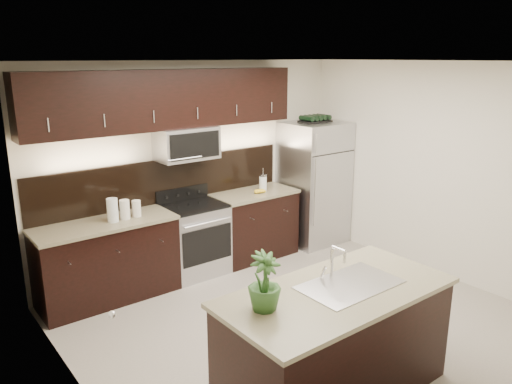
# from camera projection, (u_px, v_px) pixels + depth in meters

# --- Properties ---
(ground) EXTENTS (4.50, 4.50, 0.00)m
(ground) POSITION_uv_depth(u_px,v_px,m) (296.00, 318.00, 5.42)
(ground) COLOR gray
(ground) RESTS_ON ground
(room_walls) EXTENTS (4.52, 4.02, 2.71)m
(room_walls) POSITION_uv_depth(u_px,v_px,m) (294.00, 167.00, 4.88)
(room_walls) COLOR beige
(room_walls) RESTS_ON ground
(counter_run) EXTENTS (3.51, 0.65, 0.94)m
(counter_run) POSITION_uv_depth(u_px,v_px,m) (180.00, 242.00, 6.31)
(counter_run) COLOR black
(counter_run) RESTS_ON ground
(upper_fixtures) EXTENTS (3.49, 0.40, 1.66)m
(upper_fixtures) POSITION_uv_depth(u_px,v_px,m) (171.00, 108.00, 6.00)
(upper_fixtures) COLOR black
(upper_fixtures) RESTS_ON counter_run
(island) EXTENTS (1.96, 0.96, 0.94)m
(island) POSITION_uv_depth(u_px,v_px,m) (335.00, 342.00, 4.11)
(island) COLOR black
(island) RESTS_ON ground
(sink_faucet) EXTENTS (0.84, 0.50, 0.28)m
(sink_faucet) POSITION_uv_depth(u_px,v_px,m) (349.00, 283.00, 4.08)
(sink_faucet) COLOR silver
(sink_faucet) RESTS_ON island
(refrigerator) EXTENTS (0.88, 0.79, 1.82)m
(refrigerator) POSITION_uv_depth(u_px,v_px,m) (313.00, 183.00, 7.48)
(refrigerator) COLOR #B2B2B7
(refrigerator) RESTS_ON ground
(wine_rack) EXTENTS (0.45, 0.28, 0.10)m
(wine_rack) POSITION_uv_depth(u_px,v_px,m) (315.00, 119.00, 7.23)
(wine_rack) COLOR black
(wine_rack) RESTS_ON refrigerator
(plant) EXTENTS (0.27, 0.27, 0.44)m
(plant) POSITION_uv_depth(u_px,v_px,m) (264.00, 282.00, 3.63)
(plant) COLOR #294E1F
(plant) RESTS_ON island
(canisters) EXTENTS (0.41, 0.13, 0.27)m
(canisters) POSITION_uv_depth(u_px,v_px,m) (122.00, 210.00, 5.68)
(canisters) COLOR silver
(canisters) RESTS_ON counter_run
(french_press) EXTENTS (0.11, 0.11, 0.32)m
(french_press) POSITION_uv_depth(u_px,v_px,m) (263.00, 183.00, 6.88)
(french_press) COLOR silver
(french_press) RESTS_ON counter_run
(bananas) EXTENTS (0.20, 0.17, 0.05)m
(bananas) POSITION_uv_depth(u_px,v_px,m) (256.00, 191.00, 6.80)
(bananas) COLOR gold
(bananas) RESTS_ON counter_run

